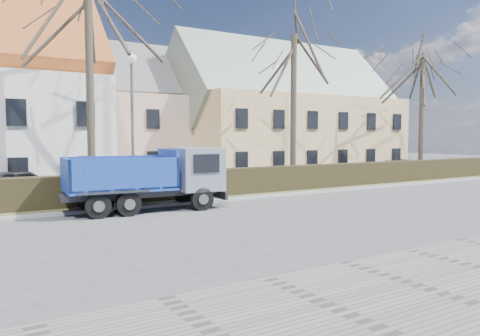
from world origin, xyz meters
TOP-DOWN VIEW (x-y plane):
  - ground at (0.00, 0.00)m, footprint 120.00×120.00m
  - sidewalk_near at (0.00, -8.50)m, footprint 80.00×5.00m
  - curb_far at (0.00, 4.60)m, footprint 80.00×0.30m
  - grass_strip at (0.00, 6.20)m, footprint 80.00×3.00m
  - hedge at (0.00, 6.00)m, footprint 60.00×0.90m
  - building_pink at (4.00, 20.00)m, footprint 10.80×8.80m
  - building_yellow at (16.00, 17.00)m, footprint 18.80×10.80m
  - tree_1 at (-2.00, 8.50)m, footprint 9.20×9.20m
  - tree_2 at (10.00, 8.50)m, footprint 8.00×8.00m
  - tree_3 at (22.00, 8.50)m, footprint 7.60×7.60m
  - dump_truck at (-1.26, 3.96)m, footprint 6.62×2.88m
  - streetlight at (-0.51, 7.00)m, footprint 0.53×0.53m
  - cart_frame at (-2.34, 3.95)m, footprint 0.73×0.55m
  - parked_car_a at (-4.72, 10.22)m, footprint 4.25×1.80m
  - parked_car_b at (22.80, 10.57)m, footprint 4.21×2.58m

SIDE VIEW (x-z plane):
  - ground at x=0.00m, z-range 0.00..0.00m
  - sidewalk_near at x=0.00m, z-range 0.00..0.08m
  - grass_strip at x=0.00m, z-range 0.00..0.10m
  - curb_far at x=0.00m, z-range 0.00..0.12m
  - cart_frame at x=-2.34m, z-range 0.00..0.59m
  - parked_car_b at x=22.80m, z-range 0.00..1.14m
  - hedge at x=0.00m, z-range 0.00..1.30m
  - parked_car_a at x=-4.72m, z-range 0.00..1.43m
  - dump_truck at x=-1.26m, z-range 0.00..2.58m
  - streetlight at x=-0.51m, z-range 0.00..6.79m
  - building_pink at x=4.00m, z-range 0.00..8.00m
  - building_yellow at x=16.00m, z-range 0.00..8.50m
  - tree_3 at x=22.00m, z-range 0.00..10.45m
  - tree_2 at x=10.00m, z-range 0.00..11.00m
  - tree_1 at x=-2.00m, z-range 0.00..12.65m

